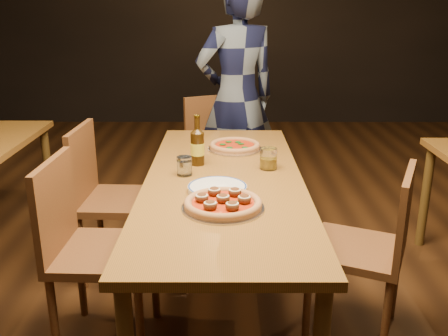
{
  "coord_description": "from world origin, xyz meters",
  "views": [
    {
      "loc": [
        0.01,
        -2.4,
        1.6
      ],
      "look_at": [
        0.0,
        -0.05,
        0.82
      ],
      "focal_mm": 40.0,
      "sensor_mm": 36.0,
      "label": 1
    }
  ],
  "objects_px": {
    "chair_main_nw": "(104,251)",
    "amber_glass": "(268,159)",
    "plate_stack": "(217,188)",
    "diner": "(237,99)",
    "table_main": "(224,191)",
    "chair_main_e": "(357,248)",
    "chair_end": "(224,159)",
    "water_glass": "(184,166)",
    "chair_main_sw": "(120,199)",
    "pizza_margherita": "(235,146)",
    "pizza_meatball": "(223,203)",
    "beer_bottle": "(197,148)"
  },
  "relations": [
    {
      "from": "plate_stack",
      "to": "pizza_meatball",
      "type": "bearing_deg",
      "value": -82.43
    },
    {
      "from": "water_glass",
      "to": "diner",
      "type": "bearing_deg",
      "value": 77.21
    },
    {
      "from": "amber_glass",
      "to": "water_glass",
      "type": "bearing_deg",
      "value": -166.79
    },
    {
      "from": "water_glass",
      "to": "amber_glass",
      "type": "distance_m",
      "value": 0.45
    },
    {
      "from": "chair_end",
      "to": "amber_glass",
      "type": "relative_size",
      "value": 8.56
    },
    {
      "from": "chair_end",
      "to": "beer_bottle",
      "type": "xyz_separation_m",
      "value": [
        -0.14,
        -0.93,
        0.36
      ]
    },
    {
      "from": "chair_main_nw",
      "to": "plate_stack",
      "type": "distance_m",
      "value": 0.61
    },
    {
      "from": "plate_stack",
      "to": "beer_bottle",
      "type": "relative_size",
      "value": 1.04
    },
    {
      "from": "chair_main_sw",
      "to": "pizza_margherita",
      "type": "height_order",
      "value": "chair_main_sw"
    },
    {
      "from": "amber_glass",
      "to": "diner",
      "type": "relative_size",
      "value": 0.06
    },
    {
      "from": "table_main",
      "to": "chair_end",
      "type": "xyz_separation_m",
      "value": [
        -0.0,
        1.16,
        -0.19
      ]
    },
    {
      "from": "water_glass",
      "to": "pizza_margherita",
      "type": "bearing_deg",
      "value": 60.62
    },
    {
      "from": "chair_main_nw",
      "to": "pizza_margherita",
      "type": "distance_m",
      "value": 1.07
    },
    {
      "from": "beer_bottle",
      "to": "amber_glass",
      "type": "height_order",
      "value": "beer_bottle"
    },
    {
      "from": "pizza_meatball",
      "to": "diner",
      "type": "bearing_deg",
      "value": 86.82
    },
    {
      "from": "chair_main_nw",
      "to": "chair_main_e",
      "type": "bearing_deg",
      "value": -83.84
    },
    {
      "from": "chair_main_e",
      "to": "chair_end",
      "type": "relative_size",
      "value": 0.94
    },
    {
      "from": "beer_bottle",
      "to": "plate_stack",
      "type": "bearing_deg",
      "value": -74.43
    },
    {
      "from": "chair_main_nw",
      "to": "amber_glass",
      "type": "xyz_separation_m",
      "value": [
        0.8,
        0.44,
        0.32
      ]
    },
    {
      "from": "table_main",
      "to": "amber_glass",
      "type": "relative_size",
      "value": 17.53
    },
    {
      "from": "chair_main_sw",
      "to": "chair_main_e",
      "type": "relative_size",
      "value": 1.05
    },
    {
      "from": "plate_stack",
      "to": "diner",
      "type": "relative_size",
      "value": 0.15
    },
    {
      "from": "chair_end",
      "to": "diner",
      "type": "xyz_separation_m",
      "value": [
        0.1,
        0.2,
        0.42
      ]
    },
    {
      "from": "water_glass",
      "to": "beer_bottle",
      "type": "bearing_deg",
      "value": 71.51
    },
    {
      "from": "chair_main_nw",
      "to": "amber_glass",
      "type": "height_order",
      "value": "chair_main_nw"
    },
    {
      "from": "chair_main_nw",
      "to": "chair_main_e",
      "type": "height_order",
      "value": "chair_main_nw"
    },
    {
      "from": "diner",
      "to": "chair_main_sw",
      "type": "bearing_deg",
      "value": 29.94
    },
    {
      "from": "pizza_meatball",
      "to": "amber_glass",
      "type": "distance_m",
      "value": 0.6
    },
    {
      "from": "amber_glass",
      "to": "chair_end",
      "type": "bearing_deg",
      "value": 103.36
    },
    {
      "from": "chair_main_e",
      "to": "amber_glass",
      "type": "xyz_separation_m",
      "value": [
        -0.41,
        0.36,
        0.35
      ]
    },
    {
      "from": "chair_main_nw",
      "to": "chair_main_sw",
      "type": "xyz_separation_m",
      "value": [
        -0.06,
        0.66,
        -0.0
      ]
    },
    {
      "from": "chair_main_nw",
      "to": "water_glass",
      "type": "height_order",
      "value": "chair_main_nw"
    },
    {
      "from": "chair_main_e",
      "to": "water_glass",
      "type": "relative_size",
      "value": 9.36
    },
    {
      "from": "chair_main_sw",
      "to": "pizza_meatball",
      "type": "relative_size",
      "value": 2.68
    },
    {
      "from": "table_main",
      "to": "plate_stack",
      "type": "bearing_deg",
      "value": -99.47
    },
    {
      "from": "pizza_meatball",
      "to": "amber_glass",
      "type": "xyz_separation_m",
      "value": [
        0.24,
        0.55,
        0.03
      ]
    },
    {
      "from": "chair_main_e",
      "to": "beer_bottle",
      "type": "bearing_deg",
      "value": -94.45
    },
    {
      "from": "chair_end",
      "to": "diner",
      "type": "distance_m",
      "value": 0.47
    },
    {
      "from": "pizza_meatball",
      "to": "beer_bottle",
      "type": "distance_m",
      "value": 0.64
    },
    {
      "from": "pizza_margherita",
      "to": "plate_stack",
      "type": "height_order",
      "value": "pizza_margherita"
    },
    {
      "from": "chair_main_e",
      "to": "pizza_margherita",
      "type": "xyz_separation_m",
      "value": [
        -0.58,
        0.73,
        0.31
      ]
    },
    {
      "from": "chair_main_nw",
      "to": "water_glass",
      "type": "xyz_separation_m",
      "value": [
        0.36,
        0.34,
        0.31
      ]
    },
    {
      "from": "table_main",
      "to": "pizza_margherita",
      "type": "height_order",
      "value": "pizza_margherita"
    },
    {
      "from": "water_glass",
      "to": "plate_stack",
      "type": "bearing_deg",
      "value": -53.38
    },
    {
      "from": "table_main",
      "to": "water_glass",
      "type": "bearing_deg",
      "value": 167.45
    },
    {
      "from": "chair_main_sw",
      "to": "beer_bottle",
      "type": "relative_size",
      "value": 3.58
    },
    {
      "from": "chair_main_sw",
      "to": "water_glass",
      "type": "height_order",
      "value": "chair_main_sw"
    },
    {
      "from": "chair_main_nw",
      "to": "water_glass",
      "type": "distance_m",
      "value": 0.58
    },
    {
      "from": "water_glass",
      "to": "diner",
      "type": "distance_m",
      "value": 1.35
    },
    {
      "from": "chair_main_e",
      "to": "pizza_margherita",
      "type": "distance_m",
      "value": 0.99
    }
  ]
}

